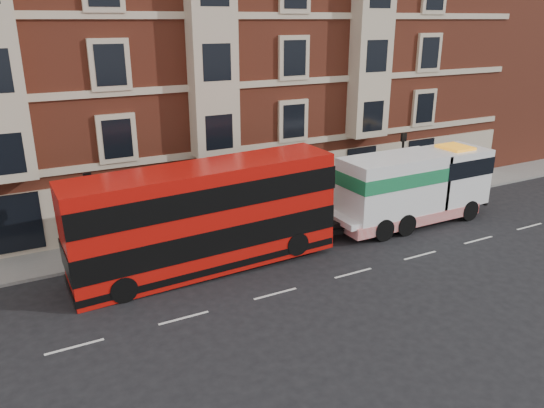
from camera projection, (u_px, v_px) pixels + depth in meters
The scene contains 8 objects.
ground at pixel (275, 294), 22.08m from camera, with size 120.00×120.00×0.00m, color black.
sidewalk at pixel (208, 232), 28.29m from camera, with size 90.00×3.00×0.15m, color slate.
victorian_terrace at pixel (162, 33), 31.45m from camera, with size 45.00×12.00×20.40m.
filler_east at pixel (527, 36), 44.92m from camera, with size 18.00×10.00×19.00m.
lamp_post_west at pixel (91, 212), 23.67m from camera, with size 0.35×0.15×4.35m.
lamp_post_east at pixel (402, 163), 31.72m from camera, with size 0.35×0.15×4.35m.
double_decker_bus at pixel (205, 216), 23.47m from camera, with size 11.99×2.75×4.85m.
tow_truck at pixel (411, 187), 29.01m from camera, with size 9.60×2.84×4.00m.
Camera 1 is at (-9.41, -17.20, 10.83)m, focal length 35.00 mm.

